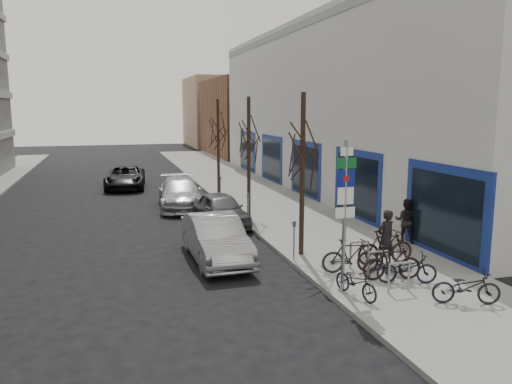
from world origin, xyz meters
TOP-DOWN VIEW (x-y plane):
  - ground at (0.00, 0.00)m, footprint 120.00×120.00m
  - sidewalk_east at (4.50, 10.00)m, footprint 5.00×70.00m
  - commercial_building at (17.00, 16.00)m, footprint 20.00×32.00m
  - brick_building_far at (13.00, 40.00)m, footprint 12.00×14.00m
  - tan_building_far at (13.50, 55.00)m, footprint 13.00×12.00m
  - highway_sign_pole at (2.40, -0.01)m, footprint 0.55×0.10m
  - bike_rack at (3.80, 0.60)m, footprint 0.66×2.26m
  - tree_near at (2.60, 3.50)m, footprint 1.80×1.80m
  - tree_mid at (2.60, 10.00)m, footprint 1.80×1.80m
  - tree_far at (2.60, 16.50)m, footprint 1.80×1.80m
  - meter_front at (2.15, 3.00)m, footprint 0.10×0.08m
  - meter_mid at (2.15, 8.50)m, footprint 0.10×0.08m
  - meter_back at (2.15, 14.00)m, footprint 0.10×0.08m
  - bike_near_left at (2.54, -0.49)m, footprint 0.84×1.60m
  - bike_near_right at (4.13, 0.38)m, footprint 1.79×0.81m
  - bike_mid_curb at (4.39, 0.04)m, footprint 1.74×1.02m
  - bike_mid_inner at (3.29, 1.28)m, footprint 1.82×0.87m
  - bike_far_curb at (4.96, -1.70)m, footprint 1.76×1.07m
  - bike_far_inner at (4.70, 1.71)m, footprint 1.90×0.66m
  - parked_car_front at (-0.19, 4.10)m, footprint 1.69×4.57m
  - parked_car_mid at (1.06, 8.95)m, footprint 2.04×4.24m
  - parked_car_back at (-0.08, 13.28)m, footprint 2.47×5.30m
  - lane_car at (-2.53, 20.57)m, footprint 2.78×5.28m
  - pedestrian_near at (4.65, 1.62)m, footprint 0.73×0.58m
  - pedestrian_far at (6.80, 3.84)m, footprint 0.72×0.70m

SIDE VIEW (x-z plane):
  - ground at x=0.00m, z-range 0.00..0.00m
  - sidewalk_east at x=4.50m, z-range 0.00..0.15m
  - bike_near_left at x=2.54m, z-range 0.15..1.09m
  - bike_rack at x=3.80m, z-range 0.24..1.07m
  - bike_mid_curb at x=4.39m, z-range 0.15..1.17m
  - bike_far_curb at x=4.96m, z-range 0.15..1.18m
  - bike_near_right at x=4.13m, z-range 0.15..1.20m
  - bike_mid_inner at x=3.29m, z-range 0.15..1.21m
  - parked_car_mid at x=1.06m, z-range 0.00..1.40m
  - lane_car at x=-2.53m, z-range 0.00..1.41m
  - bike_far_inner at x=4.70m, z-range 0.15..1.29m
  - parked_car_front at x=-0.19m, z-range 0.00..1.50m
  - parked_car_back at x=-0.08m, z-range 0.00..1.50m
  - meter_front at x=2.15m, z-range 0.28..1.55m
  - meter_mid at x=2.15m, z-range 0.28..1.55m
  - meter_back at x=2.15m, z-range 0.28..1.55m
  - pedestrian_far at x=6.80m, z-range 0.15..1.78m
  - pedestrian_near at x=4.65m, z-range 0.15..1.92m
  - highway_sign_pole at x=2.40m, z-range 0.36..4.56m
  - brick_building_far at x=13.00m, z-range 0.00..8.00m
  - tree_near at x=2.60m, z-range 1.35..6.85m
  - tree_mid at x=2.60m, z-range 1.35..6.85m
  - tree_far at x=2.60m, z-range 1.35..6.85m
  - tan_building_far at x=13.50m, z-range 0.00..9.00m
  - commercial_building at x=17.00m, z-range 0.00..10.00m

